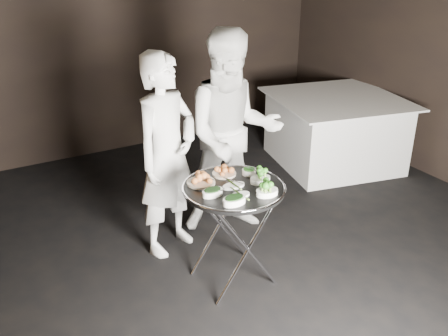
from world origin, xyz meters
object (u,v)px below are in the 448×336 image
tray_stand (233,230)px  serving_tray (234,188)px  dining_table (334,131)px  waiter_right (233,134)px  waiter_left (167,156)px

tray_stand → serving_tray: (-0.00, 0.00, 0.37)m
serving_tray → dining_table: 2.75m
serving_tray → dining_table: (2.31, 1.43, -0.42)m
waiter_right → serving_tray: bearing=-100.7°
waiter_left → dining_table: size_ratio=1.21×
tray_stand → waiter_right: 0.99m
waiter_right → dining_table: (1.87, 0.69, -0.53)m
waiter_left → dining_table: bearing=-7.7°
waiter_right → waiter_left: bearing=-157.2°
serving_tray → waiter_right: 0.87m
dining_table → tray_stand: bearing=-148.1°
tray_stand → waiter_right: size_ratio=0.44×
waiter_right → tray_stand: bearing=-100.7°
waiter_left → dining_table: (2.54, 0.73, -0.47)m
tray_stand → dining_table: dining_table is taller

